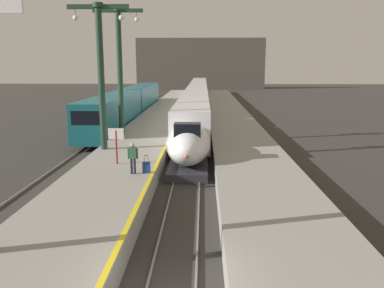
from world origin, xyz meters
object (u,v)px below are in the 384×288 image
at_px(highspeed_train_main, 197,98).
at_px(rolling_suitcase, 146,167).
at_px(regional_train_adjacent, 130,103).
at_px(station_column_far, 120,61).
at_px(passenger_near_edge, 133,156).
at_px(station_column_mid, 101,64).
at_px(departure_info_board, 116,139).

height_order(highspeed_train_main, rolling_suitcase, highspeed_train_main).
distance_m(highspeed_train_main, rolling_suitcase, 37.84).
relative_size(regional_train_adjacent, station_column_far, 3.59).
relative_size(highspeed_train_main, regional_train_adjacent, 2.04).
relative_size(regional_train_adjacent, passenger_near_edge, 21.66).
height_order(regional_train_adjacent, station_column_mid, station_column_mid).
relative_size(rolling_suitcase, departure_info_board, 0.46).
xyz_separation_m(highspeed_train_main, passenger_near_edge, (-2.78, -38.00, 0.06)).
xyz_separation_m(passenger_near_edge, departure_info_board, (-1.33, 2.11, 0.52)).
bearing_deg(station_column_mid, station_column_far, 90.00).
xyz_separation_m(station_column_mid, station_column_far, (0.00, 6.00, 0.28)).
xyz_separation_m(rolling_suitcase, departure_info_board, (-2.01, 1.89, 1.20)).
relative_size(station_column_far, departure_info_board, 4.80).
bearing_deg(passenger_near_edge, departure_info_board, 122.26).
height_order(station_column_mid, station_column_far, station_column_far).
distance_m(highspeed_train_main, regional_train_adjacent, 13.22).
bearing_deg(regional_train_adjacent, station_column_mid, -84.12).
distance_m(highspeed_train_main, passenger_near_edge, 38.10).
distance_m(regional_train_adjacent, rolling_suitcase, 27.99).
bearing_deg(station_column_mid, rolling_suitcase, -57.62).
bearing_deg(passenger_near_edge, station_column_mid, 116.69).
xyz_separation_m(regional_train_adjacent, rolling_suitcase, (5.99, -27.33, -0.77)).
xyz_separation_m(highspeed_train_main, departure_info_board, (-4.11, -35.89, 0.58)).
distance_m(regional_train_adjacent, station_column_mid, 21.97).
bearing_deg(regional_train_adjacent, highspeed_train_main, 52.22).
bearing_deg(station_column_far, highspeed_train_main, 77.12).
xyz_separation_m(highspeed_train_main, regional_train_adjacent, (-8.10, -10.45, 0.15)).
relative_size(highspeed_train_main, rolling_suitcase, 76.08).
bearing_deg(station_column_far, regional_train_adjacent, 98.16).
bearing_deg(station_column_far, station_column_mid, -90.00).
relative_size(highspeed_train_main, station_column_far, 7.34).
relative_size(highspeed_train_main, departure_info_board, 35.24).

